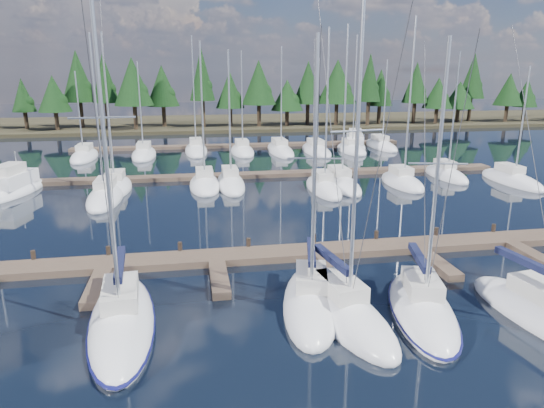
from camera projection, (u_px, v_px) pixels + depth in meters
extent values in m
plane|color=black|center=(280.00, 202.00, 40.01)|extent=(260.00, 260.00, 0.00)
cube|color=#322D1C|center=(225.00, 123.00, 96.91)|extent=(220.00, 30.00, 0.60)
cube|color=brown|center=(318.00, 251.00, 28.57)|extent=(44.00, 2.00, 0.40)
cube|color=brown|center=(97.00, 288.00, 23.76)|extent=(0.90, 4.00, 0.40)
cube|color=brown|center=(219.00, 279.00, 24.74)|extent=(0.90, 4.00, 0.40)
cube|color=brown|center=(333.00, 271.00, 25.72)|extent=(0.90, 4.00, 0.40)
cube|color=brown|center=(437.00, 264.00, 26.70)|extent=(0.90, 4.00, 0.40)
cube|color=brown|center=(535.00, 257.00, 27.67)|extent=(0.90, 4.00, 0.40)
cylinder|color=black|center=(34.00, 258.00, 26.84)|extent=(0.26, 0.26, 0.90)
cylinder|color=black|center=(109.00, 254.00, 27.49)|extent=(0.26, 0.26, 0.90)
cylinder|color=black|center=(180.00, 249.00, 28.14)|extent=(0.26, 0.26, 0.90)
cylinder|color=black|center=(248.00, 245.00, 28.80)|extent=(0.26, 0.26, 0.90)
cylinder|color=black|center=(314.00, 241.00, 29.45)|extent=(0.26, 0.26, 0.90)
cylinder|color=black|center=(376.00, 238.00, 30.10)|extent=(0.26, 0.26, 0.90)
cylinder|color=black|center=(436.00, 234.00, 30.75)|extent=(0.26, 0.26, 0.90)
cylinder|color=black|center=(493.00, 231.00, 31.41)|extent=(0.26, 0.26, 0.90)
cube|color=brown|center=(262.00, 175.00, 49.46)|extent=(50.00, 1.80, 0.40)
cube|color=brown|center=(241.00, 145.00, 68.45)|extent=(46.00, 1.80, 0.40)
ellipsoid|color=white|center=(122.00, 323.00, 20.53)|extent=(3.37, 9.28, 1.90)
cube|color=beige|center=(120.00, 293.00, 20.63)|extent=(1.69, 3.02, 0.70)
cylinder|color=silver|center=(104.00, 137.00, 17.97)|extent=(0.17, 0.17, 14.24)
cylinder|color=silver|center=(120.00, 267.00, 21.45)|extent=(0.44, 4.00, 0.12)
cube|color=black|center=(120.00, 264.00, 21.41)|extent=(0.65, 3.84, 0.30)
cylinder|color=silver|center=(102.00, 118.00, 17.78)|extent=(2.38, 0.26, 0.07)
cylinder|color=#3F3F44|center=(100.00, 149.00, 16.19)|extent=(0.34, 3.93, 14.55)
cylinder|color=#3F3F44|center=(109.00, 133.00, 20.26)|extent=(0.42, 4.84, 14.55)
ellipsoid|color=#0E0F47|center=(122.00, 322.00, 20.51)|extent=(3.50, 9.65, 0.18)
ellipsoid|color=white|center=(311.00, 305.00, 22.17)|extent=(4.22, 8.17, 1.90)
cube|color=beige|center=(311.00, 277.00, 22.22)|extent=(1.92, 2.74, 0.70)
cylinder|color=silver|center=(314.00, 171.00, 20.11)|extent=(0.19, 0.19, 10.92)
cylinder|color=silver|center=(311.00, 254.00, 22.92)|extent=(0.88, 3.37, 0.12)
cube|color=black|center=(311.00, 251.00, 22.88)|extent=(1.07, 3.27, 0.30)
cylinder|color=silver|center=(315.00, 158.00, 19.96)|extent=(2.25, 0.58, 0.07)
cylinder|color=#3F3F44|center=(316.00, 184.00, 18.53)|extent=(0.79, 3.30, 11.23)
cylinder|color=#3F3F44|center=(313.00, 165.00, 22.13)|extent=(0.96, 4.06, 11.23)
ellipsoid|color=white|center=(344.00, 315.00, 21.26)|extent=(3.80, 8.38, 1.90)
cube|color=beige|center=(341.00, 286.00, 21.31)|extent=(1.80, 2.78, 0.70)
cylinder|color=silver|center=(357.00, 148.00, 18.90)|extent=(0.18, 0.18, 13.19)
cylinder|color=silver|center=(332.00, 262.00, 21.99)|extent=(0.68, 3.53, 0.12)
cube|color=black|center=(332.00, 259.00, 21.95)|extent=(0.88, 3.41, 0.30)
cylinder|color=silver|center=(358.00, 131.00, 18.72)|extent=(2.28, 0.43, 0.07)
cylinder|color=#3F3F44|center=(380.00, 159.00, 17.36)|extent=(0.59, 3.46, 13.50)
cylinder|color=#3F3F44|center=(333.00, 144.00, 20.89)|extent=(0.71, 4.26, 13.50)
ellipsoid|color=white|center=(422.00, 312.00, 21.48)|extent=(4.30, 7.95, 1.90)
cube|color=beige|center=(422.00, 284.00, 21.52)|extent=(1.95, 2.68, 0.70)
cylinder|color=silver|center=(437.00, 177.00, 19.45)|extent=(0.19, 0.19, 10.76)
cylinder|color=silver|center=(419.00, 260.00, 22.19)|extent=(0.90, 3.26, 0.12)
cube|color=black|center=(419.00, 257.00, 22.15)|extent=(1.09, 3.16, 0.30)
cylinder|color=silver|center=(438.00, 164.00, 19.31)|extent=(2.28, 0.62, 0.07)
cylinder|color=#3F3F44|center=(448.00, 190.00, 17.93)|extent=(0.81, 3.19, 11.07)
cylinder|color=#3F3F44|center=(425.00, 170.00, 21.41)|extent=(0.98, 3.92, 11.07)
ellipsoid|color=#0E0F47|center=(422.00, 311.00, 21.46)|extent=(4.47, 8.27, 0.18)
cube|color=beige|center=(544.00, 291.00, 20.81)|extent=(1.80, 2.97, 0.70)
cylinder|color=silver|center=(527.00, 266.00, 21.57)|extent=(0.67, 3.81, 0.12)
cube|color=black|center=(528.00, 263.00, 21.53)|extent=(0.87, 3.68, 0.30)
cylinder|color=#3F3F44|center=(535.00, 166.00, 20.73)|extent=(0.70, 4.61, 11.74)
ellipsoid|color=white|center=(116.00, 188.00, 43.87)|extent=(2.77, 7.55, 1.90)
cube|color=beige|center=(115.00, 175.00, 43.91)|extent=(1.52, 2.42, 0.70)
cylinder|color=silver|center=(108.00, 109.00, 41.60)|extent=(0.16, 0.16, 12.59)
ellipsoid|color=white|center=(106.00, 198.00, 40.68)|extent=(2.76, 9.18, 1.90)
cube|color=beige|center=(105.00, 183.00, 40.80)|extent=(1.52, 2.94, 0.70)
cylinder|color=silver|center=(97.00, 114.00, 38.37)|extent=(0.16, 0.16, 12.29)
ellipsoid|color=white|center=(205.00, 186.00, 44.95)|extent=(2.82, 7.88, 1.90)
cube|color=beige|center=(204.00, 172.00, 45.01)|extent=(1.55, 2.52, 0.70)
cylinder|color=silver|center=(202.00, 111.00, 42.75)|extent=(0.16, 0.16, 11.95)
ellipsoid|color=white|center=(231.00, 185.00, 45.36)|extent=(2.52, 8.81, 1.90)
cube|color=beige|center=(230.00, 171.00, 45.46)|extent=(1.38, 2.82, 0.70)
cylinder|color=silver|center=(230.00, 115.00, 43.22)|extent=(0.16, 0.16, 11.22)
ellipsoid|color=white|center=(323.00, 189.00, 43.68)|extent=(2.46, 8.08, 1.90)
cube|color=beige|center=(322.00, 175.00, 43.74)|extent=(1.35, 2.59, 0.70)
cylinder|color=silver|center=(327.00, 107.00, 41.34)|extent=(0.16, 0.16, 12.92)
ellipsoid|color=white|center=(340.00, 184.00, 45.46)|extent=(2.69, 9.28, 1.90)
cube|color=beige|center=(339.00, 171.00, 45.58)|extent=(1.48, 2.97, 0.70)
cylinder|color=silver|center=(345.00, 103.00, 43.01)|extent=(0.16, 0.16, 13.31)
ellipsoid|color=white|center=(402.00, 183.00, 45.87)|extent=(2.81, 7.39, 1.90)
cube|color=beige|center=(401.00, 170.00, 45.90)|extent=(1.55, 2.37, 0.70)
cylinder|color=silver|center=(410.00, 99.00, 43.41)|extent=(0.16, 0.16, 14.04)
ellipsoid|color=white|center=(446.00, 176.00, 49.06)|extent=(2.43, 7.52, 1.90)
cube|color=beige|center=(445.00, 164.00, 49.09)|extent=(1.34, 2.41, 0.70)
cylinder|color=silver|center=(454.00, 112.00, 46.97)|extent=(0.16, 0.16, 11.22)
ellipsoid|color=white|center=(511.00, 181.00, 46.76)|extent=(2.60, 8.88, 1.90)
cube|color=beige|center=(510.00, 168.00, 46.86)|extent=(1.43, 2.84, 0.70)
cylinder|color=silver|center=(523.00, 121.00, 44.79)|extent=(0.16, 0.16, 9.89)
ellipsoid|color=white|center=(85.00, 157.00, 59.58)|extent=(2.89, 9.21, 1.90)
cube|color=beige|center=(84.00, 147.00, 59.70)|extent=(1.59, 2.95, 0.70)
cylinder|color=silver|center=(79.00, 112.00, 57.66)|extent=(0.16, 0.16, 9.40)
ellipsoid|color=white|center=(144.00, 155.00, 61.01)|extent=(2.92, 9.51, 1.90)
cube|color=beige|center=(144.00, 145.00, 61.14)|extent=(1.61, 3.04, 0.70)
cylinder|color=silver|center=(140.00, 106.00, 58.93)|extent=(0.16, 0.16, 10.52)
ellipsoid|color=white|center=(196.00, 151.00, 64.22)|extent=(2.89, 10.82, 1.90)
cube|color=beige|center=(196.00, 141.00, 64.41)|extent=(1.59, 3.46, 0.70)
cylinder|color=silver|center=(194.00, 92.00, 61.65)|extent=(0.16, 0.16, 13.68)
ellipsoid|color=white|center=(242.00, 152.00, 63.49)|extent=(2.88, 8.81, 1.90)
cube|color=beige|center=(242.00, 142.00, 63.59)|extent=(1.58, 2.82, 0.70)
cylinder|color=silver|center=(242.00, 99.00, 61.27)|extent=(0.16, 0.16, 11.81)
ellipsoid|color=white|center=(280.00, 151.00, 64.09)|extent=(2.90, 11.44, 1.90)
cube|color=beige|center=(280.00, 141.00, 64.31)|extent=(1.59, 3.66, 0.70)
cylinder|color=silver|center=(281.00, 97.00, 61.66)|extent=(0.16, 0.16, 12.38)
ellipsoid|color=white|center=(316.00, 151.00, 63.89)|extent=(2.99, 10.02, 1.90)
cube|color=beige|center=(315.00, 142.00, 64.04)|extent=(1.64, 3.21, 0.70)
cylinder|color=silver|center=(318.00, 103.00, 61.71)|extent=(0.16, 0.16, 10.99)
ellipsoid|color=white|center=(351.00, 150.00, 64.57)|extent=(2.99, 8.27, 1.90)
cube|color=beige|center=(351.00, 141.00, 64.64)|extent=(1.64, 2.65, 0.70)
cylinder|color=silver|center=(355.00, 91.00, 62.11)|extent=(0.16, 0.16, 13.76)
ellipsoid|color=white|center=(381.00, 146.00, 67.92)|extent=(2.75, 9.58, 1.90)
cube|color=beige|center=(380.00, 137.00, 68.05)|extent=(1.51, 3.06, 0.70)
cylinder|color=silver|center=(385.00, 101.00, 65.78)|extent=(0.16, 0.16, 10.89)
ellipsoid|color=white|center=(15.00, 192.00, 42.76)|extent=(4.83, 9.15, 1.74)
cube|color=white|center=(13.00, 179.00, 42.45)|extent=(3.22, 5.17, 1.16)
cube|color=beige|center=(8.00, 169.00, 41.77)|extent=(2.26, 3.34, 0.87)
cylinder|color=silver|center=(16.00, 160.00, 42.87)|extent=(0.10, 0.10, 1.55)
ellipsoid|color=white|center=(354.00, 148.00, 67.01)|extent=(5.51, 9.41, 1.79)
cube|color=white|center=(355.00, 139.00, 66.69)|extent=(3.60, 5.35, 1.19)
cube|color=beige|center=(355.00, 132.00, 66.00)|extent=(2.50, 3.47, 0.89)
cylinder|color=silver|center=(355.00, 127.00, 67.11)|extent=(0.10, 0.10, 1.59)
cylinder|color=black|center=(26.00, 120.00, 84.45)|extent=(0.70, 0.70, 2.91)
cone|color=black|center=(23.00, 95.00, 83.30)|extent=(4.03, 4.03, 5.66)
ellipsoid|color=black|center=(27.00, 103.00, 83.73)|extent=(2.42, 2.42, 2.42)
cylinder|color=black|center=(57.00, 121.00, 82.35)|extent=(0.70, 0.70, 3.08)
cone|color=black|center=(54.00, 94.00, 81.13)|extent=(5.46, 5.46, 5.99)
ellipsoid|color=black|center=(58.00, 102.00, 81.58)|extent=(3.27, 3.27, 3.27)
cylinder|color=black|center=(82.00, 115.00, 85.70)|extent=(0.70, 0.70, 4.50)
cone|color=black|center=(78.00, 76.00, 83.93)|extent=(5.71, 5.71, 8.75)
ellipsoid|color=black|center=(82.00, 88.00, 84.54)|extent=(3.43, 3.43, 3.43)
cylinder|color=black|center=(108.00, 115.00, 85.67)|extent=(0.70, 0.70, 4.35)
cone|color=black|center=(104.00, 78.00, 83.96)|extent=(4.58, 4.58, 8.45)
ellipsoid|color=black|center=(108.00, 89.00, 84.56)|extent=(2.75, 2.75, 2.75)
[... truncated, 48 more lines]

